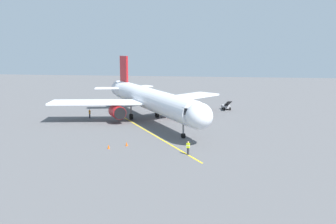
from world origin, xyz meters
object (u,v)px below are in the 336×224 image
(airplane, at_px, (149,99))
(safety_cone_nose_left, at_px, (127,144))
(belt_loader_near_nose, at_px, (226,106))
(ground_crew_wing_walker, at_px, (90,114))
(safety_cone_nose_right, at_px, (109,147))
(ground_crew_marshaller, at_px, (188,148))

(airplane, relative_size, safety_cone_nose_left, 64.86)
(belt_loader_near_nose, bearing_deg, ground_crew_wing_walker, 28.45)
(belt_loader_near_nose, distance_m, safety_cone_nose_right, 36.97)
(ground_crew_wing_walker, distance_m, belt_loader_near_nose, 29.12)
(ground_crew_marshaller, height_order, ground_crew_wing_walker, same)
(belt_loader_near_nose, height_order, safety_cone_nose_left, belt_loader_near_nose)
(ground_crew_marshaller, bearing_deg, airplane, -65.54)
(airplane, distance_m, ground_crew_wing_walker, 12.23)
(ground_crew_marshaller, distance_m, safety_cone_nose_left, 9.06)
(belt_loader_near_nose, relative_size, safety_cone_nose_right, 8.60)
(airplane, xyz_separation_m, belt_loader_near_nose, (-13.83, -14.88, -3.29))
(belt_loader_near_nose, xyz_separation_m, safety_cone_nose_right, (15.36, 33.63, -0.44))
(ground_crew_wing_walker, relative_size, safety_cone_nose_left, 3.11)
(airplane, xyz_separation_m, safety_cone_nose_left, (-0.44, 17.08, -3.73))
(airplane, height_order, ground_crew_wing_walker, airplane)
(safety_cone_nose_right, bearing_deg, ground_crew_wing_walker, -62.58)
(airplane, bearing_deg, safety_cone_nose_left, 91.49)
(ground_crew_wing_walker, bearing_deg, safety_cone_nose_right, 117.42)
(airplane, bearing_deg, ground_crew_marshaller, 114.46)
(ground_crew_marshaller, bearing_deg, belt_loader_near_nose, -97.84)
(ground_crew_marshaller, relative_size, safety_cone_nose_left, 3.11)
(ground_crew_wing_walker, distance_m, safety_cone_nose_left, 21.84)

